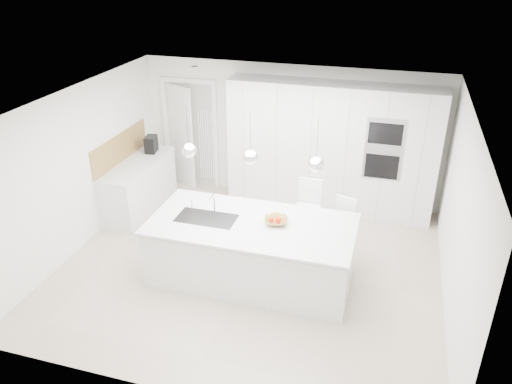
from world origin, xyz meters
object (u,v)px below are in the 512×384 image
(island_base, at_px, (251,254))
(espresso_machine, at_px, (151,144))
(fruit_bowl, at_px, (276,221))
(bar_stool_left, at_px, (307,218))
(bar_stool_right, at_px, (343,233))

(island_base, distance_m, espresso_machine, 3.31)
(fruit_bowl, relative_size, bar_stool_left, 0.28)
(espresso_machine, height_order, bar_stool_right, espresso_machine)
(espresso_machine, height_order, bar_stool_left, espresso_machine)
(island_base, bearing_deg, bar_stool_right, 33.42)
(bar_stool_left, bearing_deg, espresso_machine, 162.61)
(fruit_bowl, distance_m, espresso_machine, 3.44)
(island_base, distance_m, bar_stool_right, 1.43)
(island_base, height_order, bar_stool_right, bar_stool_right)
(island_base, relative_size, bar_stool_left, 2.40)
(fruit_bowl, relative_size, espresso_machine, 1.06)
(bar_stool_left, bearing_deg, bar_stool_right, -16.07)
(espresso_machine, relative_size, bar_stool_right, 0.29)
(espresso_machine, bearing_deg, bar_stool_left, -28.72)
(bar_stool_left, bearing_deg, fruit_bowl, -107.28)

